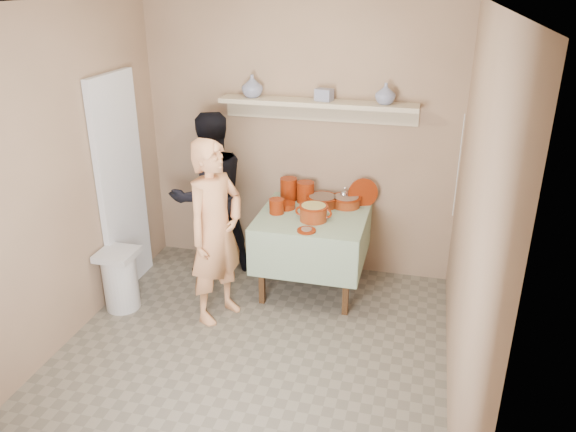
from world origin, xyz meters
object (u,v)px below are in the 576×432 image
(person_cook, at_px, (216,232))
(trash_bin, at_px, (120,279))
(serving_table, at_px, (313,226))
(cazuela_rice, at_px, (313,211))
(person_helper, at_px, (210,195))

(person_cook, distance_m, trash_bin, 1.03)
(person_cook, bearing_deg, serving_table, -22.38)
(serving_table, bearing_deg, trash_bin, -154.14)
(serving_table, distance_m, trash_bin, 1.78)
(person_cook, height_order, cazuela_rice, person_cook)
(serving_table, height_order, cazuela_rice, cazuela_rice)
(serving_table, height_order, trash_bin, serving_table)
(person_helper, bearing_deg, person_cook, 71.11)
(person_cook, relative_size, cazuela_rice, 4.82)
(person_helper, bearing_deg, cazuela_rice, 124.12)
(person_cook, relative_size, trash_bin, 2.84)
(person_helper, xyz_separation_m, cazuela_rice, (1.06, -0.23, 0.04))
(serving_table, relative_size, cazuela_rice, 2.95)
(person_helper, bearing_deg, trash_bin, 14.12)
(person_cook, bearing_deg, person_helper, 48.40)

